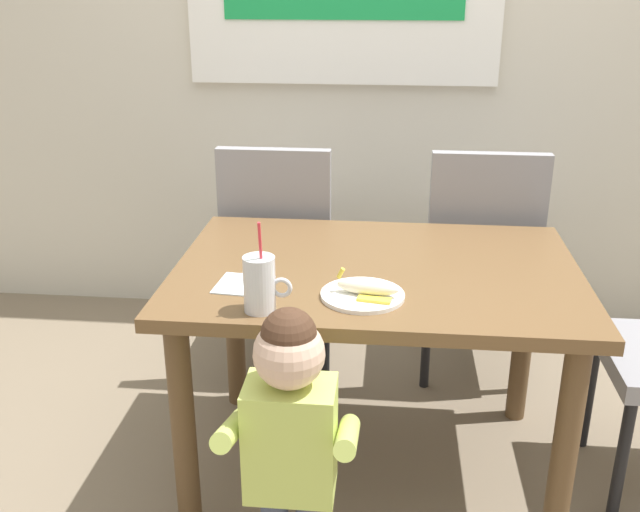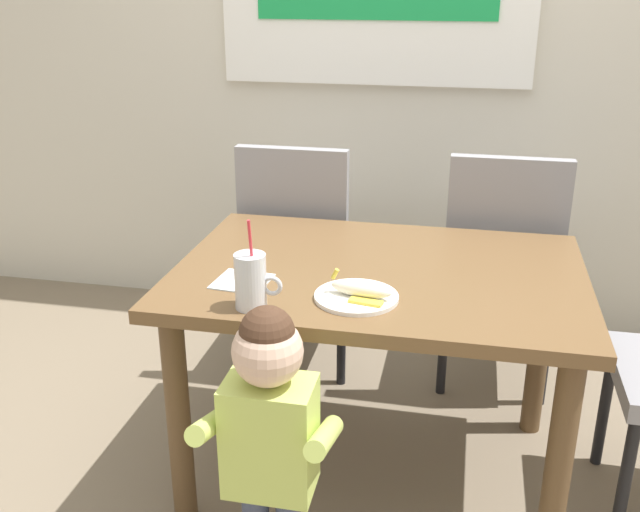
{
  "view_description": "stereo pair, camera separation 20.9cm",
  "coord_description": "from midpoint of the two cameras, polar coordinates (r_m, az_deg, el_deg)",
  "views": [
    {
      "loc": [
        0.03,
        -2.03,
        1.54
      ],
      "look_at": [
        -0.16,
        -0.08,
        0.78
      ],
      "focal_mm": 40.59,
      "sensor_mm": 36.0,
      "label": 1
    },
    {
      "loc": [
        0.24,
        -2.0,
        1.54
      ],
      "look_at": [
        -0.16,
        -0.08,
        0.78
      ],
      "focal_mm": 40.59,
      "sensor_mm": 36.0,
      "label": 2
    }
  ],
  "objects": [
    {
      "name": "ground_plane",
      "position": [
        2.54,
        6.65,
        -16.31
      ],
      "size": [
        24.0,
        24.0,
        0.0
      ],
      "primitive_type": "plane",
      "color": "#7A6B56"
    },
    {
      "name": "dining_table",
      "position": [
        2.22,
        7.32,
        -3.65
      ],
      "size": [
        1.21,
        0.85,
        0.72
      ],
      "color": "brown",
      "rests_on": "ground"
    },
    {
      "name": "dining_chair_left",
      "position": [
        2.86,
        0.5,
        0.81
      ],
      "size": [
        0.44,
        0.45,
        0.96
      ],
      "rotation": [
        0.0,
        0.0,
        3.14
      ],
      "color": "gray",
      "rests_on": "ground"
    },
    {
      "name": "dining_chair_right",
      "position": [
        2.84,
        16.15,
        -0.27
      ],
      "size": [
        0.44,
        0.44,
        0.96
      ],
      "rotation": [
        0.0,
        0.0,
        3.14
      ],
      "color": "gray",
      "rests_on": "ground"
    },
    {
      "name": "toddler_standing",
      "position": [
        1.8,
        -0.59,
        -13.2
      ],
      "size": [
        0.33,
        0.24,
        0.84
      ],
      "color": "#3F4760",
      "rests_on": "ground"
    },
    {
      "name": "milk_cup",
      "position": [
        1.88,
        -2.3,
        -2.31
      ],
      "size": [
        0.13,
        0.08,
        0.25
      ],
      "color": "silver",
      "rests_on": "dining_table"
    },
    {
      "name": "snack_plate",
      "position": [
        1.97,
        5.94,
        -3.29
      ],
      "size": [
        0.23,
        0.23,
        0.01
      ],
      "primitive_type": "cylinder",
      "color": "white",
      "rests_on": "dining_table"
    },
    {
      "name": "peeled_banana",
      "position": [
        1.95,
        6.39,
        -2.75
      ],
      "size": [
        0.18,
        0.12,
        0.07
      ],
      "rotation": [
        0.0,
        0.0,
        -0.19
      ],
      "color": "#F4EAC6",
      "rests_on": "snack_plate"
    },
    {
      "name": "paper_napkin",
      "position": [
        2.07,
        -3.3,
        -2.07
      ],
      "size": [
        0.16,
        0.16,
        0.0
      ],
      "primitive_type": "cube",
      "rotation": [
        0.0,
        0.0,
        -0.1
      ],
      "color": "silver",
      "rests_on": "dining_table"
    }
  ]
}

